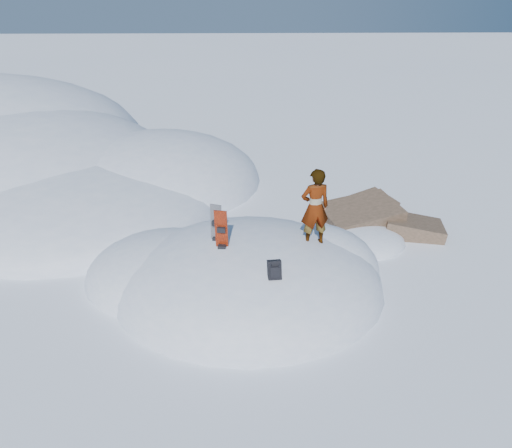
{
  "coord_description": "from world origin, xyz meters",
  "views": [
    {
      "loc": [
        -0.07,
        -10.89,
        7.42
      ],
      "look_at": [
        0.19,
        0.3,
        1.73
      ],
      "focal_mm": 35.0,
      "sensor_mm": 36.0,
      "label": 1
    }
  ],
  "objects_px": {
    "snowboard_red": "(222,240)",
    "backpack": "(274,270)",
    "person": "(315,207)",
    "snowboard_dark": "(216,233)"
  },
  "relations": [
    {
      "from": "snowboard_dark",
      "to": "snowboard_red",
      "type": "bearing_deg",
      "value": -47.31
    },
    {
      "from": "snowboard_dark",
      "to": "backpack",
      "type": "height_order",
      "value": "snowboard_dark"
    },
    {
      "from": "snowboard_red",
      "to": "backpack",
      "type": "distance_m",
      "value": 1.64
    },
    {
      "from": "person",
      "to": "snowboard_dark",
      "type": "bearing_deg",
      "value": -9.86
    },
    {
      "from": "snowboard_dark",
      "to": "backpack",
      "type": "xyz_separation_m",
      "value": [
        1.36,
        -1.49,
        -0.16
      ]
    },
    {
      "from": "snowboard_red",
      "to": "person",
      "type": "bearing_deg",
      "value": 23.31
    },
    {
      "from": "snowboard_red",
      "to": "person",
      "type": "height_order",
      "value": "person"
    },
    {
      "from": "backpack",
      "to": "person",
      "type": "relative_size",
      "value": 0.25
    },
    {
      "from": "backpack",
      "to": "person",
      "type": "xyz_separation_m",
      "value": [
        1.07,
        1.61,
        0.78
      ]
    },
    {
      "from": "backpack",
      "to": "person",
      "type": "height_order",
      "value": "person"
    }
  ]
}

